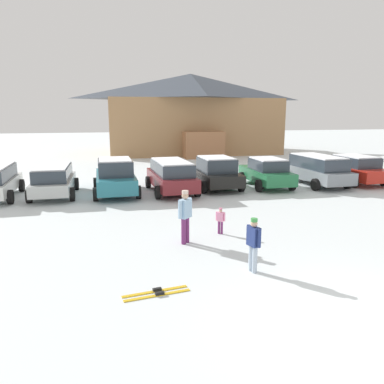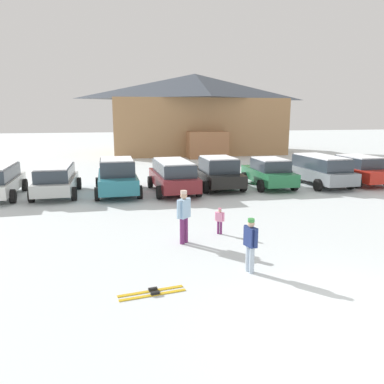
{
  "view_description": "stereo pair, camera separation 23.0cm",
  "coord_description": "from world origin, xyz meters",
  "px_view_note": "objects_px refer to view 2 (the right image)",
  "views": [
    {
      "loc": [
        -4.56,
        -5.51,
        3.93
      ],
      "look_at": [
        -1.28,
        7.65,
        1.1
      ],
      "focal_mm": 35.0,
      "sensor_mm": 36.0,
      "label": 1
    },
    {
      "loc": [
        -4.33,
        -5.57,
        3.93
      ],
      "look_at": [
        -1.28,
        7.65,
        1.1
      ],
      "focal_mm": 35.0,
      "sensor_mm": 36.0,
      "label": 2
    }
  ],
  "objects_px": {
    "parked_black_sedan": "(217,172)",
    "pair_of_skis": "(152,293)",
    "skier_child_in_pink_snowsuit": "(220,219)",
    "parked_green_coupe": "(269,172)",
    "skier_adult_in_blue_parka": "(184,214)",
    "parked_teal_hatchback": "(117,176)",
    "parked_red_sedan": "(357,169)",
    "ski_lodge": "(195,113)",
    "parked_grey_wagon": "(320,169)",
    "skier_teen_in_navy_coat": "(250,242)",
    "parked_maroon_van": "(173,175)",
    "parked_silver_wagon": "(56,179)"
  },
  "relations": [
    {
      "from": "parked_maroon_van",
      "to": "pair_of_skis",
      "type": "height_order",
      "value": "parked_maroon_van"
    },
    {
      "from": "skier_adult_in_blue_parka",
      "to": "pair_of_skis",
      "type": "relative_size",
      "value": 1.09
    },
    {
      "from": "parked_red_sedan",
      "to": "pair_of_skis",
      "type": "distance_m",
      "value": 17.28
    },
    {
      "from": "skier_child_in_pink_snowsuit",
      "to": "skier_adult_in_blue_parka",
      "type": "bearing_deg",
      "value": -155.48
    },
    {
      "from": "parked_teal_hatchback",
      "to": "skier_child_in_pink_snowsuit",
      "type": "distance_m",
      "value": 7.93
    },
    {
      "from": "skier_adult_in_blue_parka",
      "to": "parked_grey_wagon",
      "type": "bearing_deg",
      "value": 39.53
    },
    {
      "from": "parked_red_sedan",
      "to": "skier_adult_in_blue_parka",
      "type": "height_order",
      "value": "skier_adult_in_blue_parka"
    },
    {
      "from": "parked_black_sedan",
      "to": "parked_red_sedan",
      "type": "xyz_separation_m",
      "value": [
        8.31,
        -0.4,
        -0.03
      ]
    },
    {
      "from": "ski_lodge",
      "to": "pair_of_skis",
      "type": "relative_size",
      "value": 11.5
    },
    {
      "from": "parked_black_sedan",
      "to": "skier_child_in_pink_snowsuit",
      "type": "bearing_deg",
      "value": -106.24
    },
    {
      "from": "parked_maroon_van",
      "to": "parked_red_sedan",
      "type": "bearing_deg",
      "value": 1.06
    },
    {
      "from": "parked_silver_wagon",
      "to": "parked_teal_hatchback",
      "type": "distance_m",
      "value": 2.95
    },
    {
      "from": "ski_lodge",
      "to": "parked_teal_hatchback",
      "type": "relative_size",
      "value": 3.92
    },
    {
      "from": "parked_green_coupe",
      "to": "parked_grey_wagon",
      "type": "xyz_separation_m",
      "value": [
        2.99,
        -0.19,
        0.1
      ]
    },
    {
      "from": "parked_teal_hatchback",
      "to": "parked_red_sedan",
      "type": "xyz_separation_m",
      "value": [
        13.64,
        0.01,
        -0.08
      ]
    },
    {
      "from": "skier_adult_in_blue_parka",
      "to": "parked_green_coupe",
      "type": "bearing_deg",
      "value": 51.1
    },
    {
      "from": "parked_teal_hatchback",
      "to": "parked_red_sedan",
      "type": "relative_size",
      "value": 0.96
    },
    {
      "from": "ski_lodge",
      "to": "parked_black_sedan",
      "type": "distance_m",
      "value": 20.1
    },
    {
      "from": "pair_of_skis",
      "to": "skier_adult_in_blue_parka",
      "type": "bearing_deg",
      "value": 66.24
    },
    {
      "from": "skier_teen_in_navy_coat",
      "to": "parked_black_sedan",
      "type": "bearing_deg",
      "value": 77.45
    },
    {
      "from": "parked_green_coupe",
      "to": "parked_red_sedan",
      "type": "height_order",
      "value": "parked_red_sedan"
    },
    {
      "from": "parked_maroon_van",
      "to": "skier_adult_in_blue_parka",
      "type": "relative_size",
      "value": 2.79
    },
    {
      "from": "parked_black_sedan",
      "to": "parked_green_coupe",
      "type": "relative_size",
      "value": 1.02
    },
    {
      "from": "skier_child_in_pink_snowsuit",
      "to": "parked_silver_wagon",
      "type": "bearing_deg",
      "value": 128.4
    },
    {
      "from": "skier_child_in_pink_snowsuit",
      "to": "skier_teen_in_navy_coat",
      "type": "relative_size",
      "value": 0.63
    },
    {
      "from": "parked_teal_hatchback",
      "to": "parked_grey_wagon",
      "type": "height_order",
      "value": "parked_teal_hatchback"
    },
    {
      "from": "parked_silver_wagon",
      "to": "parked_red_sedan",
      "type": "distance_m",
      "value": 16.57
    },
    {
      "from": "parked_teal_hatchback",
      "to": "skier_teen_in_navy_coat",
      "type": "bearing_deg",
      "value": -74.33
    },
    {
      "from": "parked_grey_wagon",
      "to": "skier_teen_in_navy_coat",
      "type": "bearing_deg",
      "value": -128.68
    },
    {
      "from": "parked_teal_hatchback",
      "to": "parked_green_coupe",
      "type": "xyz_separation_m",
      "value": [
        8.15,
        0.03,
        -0.08
      ]
    },
    {
      "from": "ski_lodge",
      "to": "skier_child_in_pink_snowsuit",
      "type": "distance_m",
      "value": 28.05
    },
    {
      "from": "parked_black_sedan",
      "to": "skier_adult_in_blue_parka",
      "type": "relative_size",
      "value": 2.62
    },
    {
      "from": "parked_red_sedan",
      "to": "pair_of_skis",
      "type": "xyz_separation_m",
      "value": [
        -13.27,
        -11.04,
        -0.8
      ]
    },
    {
      "from": "parked_grey_wagon",
      "to": "pair_of_skis",
      "type": "distance_m",
      "value": 15.33
    },
    {
      "from": "parked_black_sedan",
      "to": "skier_adult_in_blue_parka",
      "type": "distance_m",
      "value": 9.06
    },
    {
      "from": "parked_teal_hatchback",
      "to": "parked_black_sedan",
      "type": "distance_m",
      "value": 5.35
    },
    {
      "from": "ski_lodge",
      "to": "parked_red_sedan",
      "type": "distance_m",
      "value": 20.78
    },
    {
      "from": "ski_lodge",
      "to": "pair_of_skis",
      "type": "distance_m",
      "value": 32.34
    },
    {
      "from": "parked_silver_wagon",
      "to": "parked_green_coupe",
      "type": "distance_m",
      "value": 11.08
    },
    {
      "from": "parked_black_sedan",
      "to": "parked_grey_wagon",
      "type": "bearing_deg",
      "value": -5.53
    },
    {
      "from": "ski_lodge",
      "to": "parked_grey_wagon",
      "type": "bearing_deg",
      "value": -83.22
    },
    {
      "from": "parked_black_sedan",
      "to": "pair_of_skis",
      "type": "xyz_separation_m",
      "value": [
        -4.96,
        -11.43,
        -0.83
      ]
    },
    {
      "from": "parked_green_coupe",
      "to": "pair_of_skis",
      "type": "bearing_deg",
      "value": -125.13
    },
    {
      "from": "parked_green_coupe",
      "to": "skier_teen_in_navy_coat",
      "type": "relative_size",
      "value": 3.05
    },
    {
      "from": "ski_lodge",
      "to": "parked_teal_hatchback",
      "type": "bearing_deg",
      "value": -113.68
    },
    {
      "from": "skier_child_in_pink_snowsuit",
      "to": "parked_green_coupe",
      "type": "bearing_deg",
      "value": 55.36
    },
    {
      "from": "parked_black_sedan",
      "to": "pair_of_skis",
      "type": "height_order",
      "value": "parked_black_sedan"
    },
    {
      "from": "skier_adult_in_blue_parka",
      "to": "pair_of_skis",
      "type": "distance_m",
      "value": 3.53
    },
    {
      "from": "parked_teal_hatchback",
      "to": "parked_maroon_van",
      "type": "height_order",
      "value": "parked_teal_hatchback"
    },
    {
      "from": "parked_maroon_van",
      "to": "pair_of_skis",
      "type": "distance_m",
      "value": 11.14
    }
  ]
}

